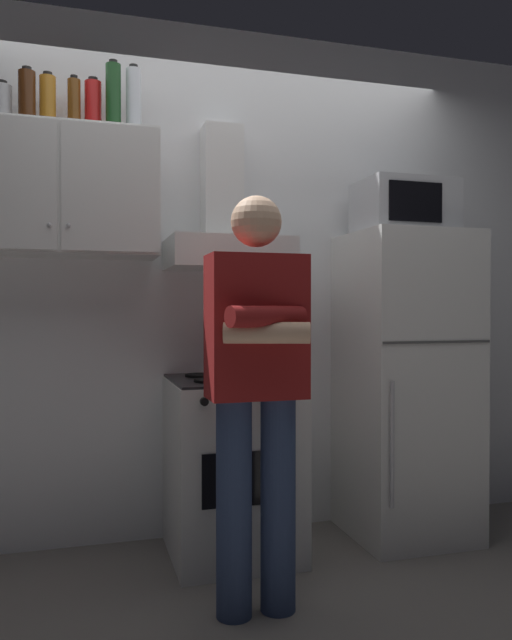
{
  "coord_description": "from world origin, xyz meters",
  "views": [
    {
      "loc": [
        -0.76,
        -2.64,
        1.19
      ],
      "look_at": [
        0.0,
        0.0,
        1.15
      ],
      "focal_mm": 34.3,
      "sensor_mm": 36.0,
      "label": 1
    }
  ],
  "objects_px": {
    "bottle_vodka_clear": "(134,101)",
    "stove_oven": "(232,466)",
    "microwave": "(404,208)",
    "bottle_wine_green": "(113,98)",
    "person_standing": "(257,385)",
    "bottle_beer_brown": "(74,104)",
    "bottle_liquor_amber": "(48,102)",
    "range_hood": "(226,231)",
    "bottle_canister_steel": "(1,104)",
    "bottle_soda_red": "(93,107)",
    "bottle_rum_dark": "(27,98)",
    "refrigerator": "(405,384)",
    "upper_cabinet": "(60,192)"
  },
  "relations": [
    {
      "from": "upper_cabinet",
      "to": "range_hood",
      "type": "distance_m",
      "value": 0.81
    },
    {
      "from": "upper_cabinet",
      "to": "bottle_soda_red",
      "type": "relative_size",
      "value": 3.4
    },
    {
      "from": "person_standing",
      "to": "bottle_liquor_amber",
      "type": "height_order",
      "value": "bottle_liquor_amber"
    },
    {
      "from": "person_standing",
      "to": "bottle_beer_brown",
      "type": "height_order",
      "value": "bottle_beer_brown"
    },
    {
      "from": "microwave",
      "to": "bottle_liquor_amber",
      "type": "bearing_deg",
      "value": 175.91
    },
    {
      "from": "upper_cabinet",
      "to": "bottle_rum_dark",
      "type": "distance_m",
      "value": 0.45
    },
    {
      "from": "microwave",
      "to": "bottle_beer_brown",
      "type": "height_order",
      "value": "bottle_beer_brown"
    },
    {
      "from": "microwave",
      "to": "bottle_canister_steel",
      "type": "relative_size",
      "value": 2.43
    },
    {
      "from": "bottle_liquor_amber",
      "to": "bottle_canister_steel",
      "type": "bearing_deg",
      "value": -178.17
    },
    {
      "from": "person_standing",
      "to": "bottle_vodka_clear",
      "type": "relative_size",
      "value": 4.87
    },
    {
      "from": "bottle_vodka_clear",
      "to": "bottle_wine_green",
      "type": "relative_size",
      "value": 0.98
    },
    {
      "from": "microwave",
      "to": "bottle_rum_dark",
      "type": "height_order",
      "value": "bottle_rum_dark"
    },
    {
      "from": "bottle_soda_red",
      "to": "bottle_wine_green",
      "type": "xyz_separation_m",
      "value": [
        0.09,
        -0.04,
        0.04
      ]
    },
    {
      "from": "range_hood",
      "to": "bottle_canister_steel",
      "type": "xyz_separation_m",
      "value": [
        -1.06,
        0.02,
        0.54
      ]
    },
    {
      "from": "refrigerator",
      "to": "range_hood",
      "type": "bearing_deg",
      "value": 172.45
    },
    {
      "from": "microwave",
      "to": "bottle_liquor_amber",
      "type": "distance_m",
      "value": 1.86
    },
    {
      "from": "stove_oven",
      "to": "bottle_liquor_amber",
      "type": "relative_size",
      "value": 3.34
    },
    {
      "from": "bottle_beer_brown",
      "to": "bottle_liquor_amber",
      "type": "height_order",
      "value": "bottle_liquor_amber"
    },
    {
      "from": "person_standing",
      "to": "microwave",
      "type": "bearing_deg",
      "value": 32.0
    },
    {
      "from": "stove_oven",
      "to": "bottle_liquor_amber",
      "type": "xyz_separation_m",
      "value": [
        -0.85,
        0.15,
        1.74
      ]
    },
    {
      "from": "microwave",
      "to": "bottle_liquor_amber",
      "type": "height_order",
      "value": "bottle_liquor_amber"
    },
    {
      "from": "bottle_wine_green",
      "to": "range_hood",
      "type": "bearing_deg",
      "value": -0.22
    },
    {
      "from": "microwave",
      "to": "bottle_wine_green",
      "type": "relative_size",
      "value": 1.4
    },
    {
      "from": "bottle_vodka_clear",
      "to": "stove_oven",
      "type": "bearing_deg",
      "value": -17.06
    },
    {
      "from": "bottle_liquor_amber",
      "to": "range_hood",
      "type": "bearing_deg",
      "value": -1.44
    },
    {
      "from": "bottle_beer_brown",
      "to": "bottle_wine_green",
      "type": "xyz_separation_m",
      "value": [
        0.18,
        -0.02,
        0.04
      ]
    },
    {
      "from": "refrigerator",
      "to": "bottle_liquor_amber",
      "type": "distance_m",
      "value": 2.27
    },
    {
      "from": "upper_cabinet",
      "to": "bottle_canister_steel",
      "type": "distance_m",
      "value": 0.47
    },
    {
      "from": "bottle_wine_green",
      "to": "refrigerator",
      "type": "bearing_deg",
      "value": -4.86
    },
    {
      "from": "range_hood",
      "to": "upper_cabinet",
      "type": "bearing_deg",
      "value": -179.91
    },
    {
      "from": "range_hood",
      "to": "bottle_vodka_clear",
      "type": "distance_m",
      "value": 0.77
    },
    {
      "from": "microwave",
      "to": "person_standing",
      "type": "relative_size",
      "value": 0.29
    },
    {
      "from": "bottle_vodka_clear",
      "to": "person_standing",
      "type": "bearing_deg",
      "value": -61.35
    },
    {
      "from": "bottle_canister_steel",
      "to": "bottle_beer_brown",
      "type": "bearing_deg",
      "value": 1.01
    },
    {
      "from": "range_hood",
      "to": "refrigerator",
      "type": "xyz_separation_m",
      "value": [
        0.95,
        -0.13,
        -0.8
      ]
    },
    {
      "from": "microwave",
      "to": "bottle_rum_dark",
      "type": "bearing_deg",
      "value": 176.84
    },
    {
      "from": "bottle_canister_steel",
      "to": "bottle_wine_green",
      "type": "distance_m",
      "value": 0.51
    },
    {
      "from": "bottle_rum_dark",
      "to": "microwave",
      "type": "bearing_deg",
      "value": -3.16
    },
    {
      "from": "bottle_canister_steel",
      "to": "bottle_wine_green",
      "type": "relative_size",
      "value": 0.57
    },
    {
      "from": "bottle_vodka_clear",
      "to": "refrigerator",
      "type": "bearing_deg",
      "value": -5.67
    },
    {
      "from": "bottle_canister_steel",
      "to": "bottle_liquor_amber",
      "type": "bearing_deg",
      "value": 1.83
    },
    {
      "from": "bottle_soda_red",
      "to": "bottle_canister_steel",
      "type": "bearing_deg",
      "value": -176.47
    },
    {
      "from": "person_standing",
      "to": "bottle_liquor_amber",
      "type": "relative_size",
      "value": 6.28
    },
    {
      "from": "range_hood",
      "to": "refrigerator",
      "type": "distance_m",
      "value": 1.25
    },
    {
      "from": "bottle_liquor_amber",
      "to": "bottle_soda_red",
      "type": "relative_size",
      "value": 0.99
    },
    {
      "from": "range_hood",
      "to": "microwave",
      "type": "xyz_separation_m",
      "value": [
        0.95,
        -0.11,
        0.14
      ]
    },
    {
      "from": "range_hood",
      "to": "person_standing",
      "type": "bearing_deg",
      "value": -93.91
    },
    {
      "from": "upper_cabinet",
      "to": "bottle_liquor_amber",
      "type": "bearing_deg",
      "value": 157.34
    },
    {
      "from": "bottle_canister_steel",
      "to": "bottle_wine_green",
      "type": "height_order",
      "value": "bottle_wine_green"
    },
    {
      "from": "bottle_canister_steel",
      "to": "refrigerator",
      "type": "bearing_deg",
      "value": -4.02
    }
  ]
}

